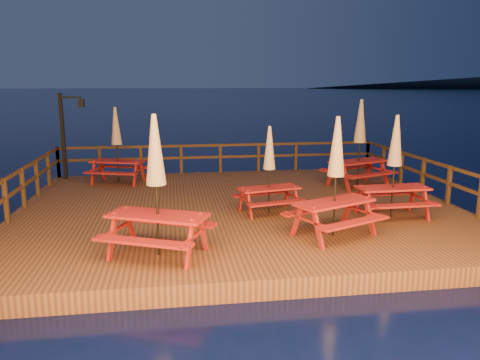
{
  "coord_description": "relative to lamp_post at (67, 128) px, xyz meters",
  "views": [
    {
      "loc": [
        -1.81,
        -12.46,
        3.8
      ],
      "look_at": [
        0.13,
        0.6,
        1.0
      ],
      "focal_mm": 35.0,
      "sensor_mm": 36.0,
      "label": 1
    }
  ],
  "objects": [
    {
      "name": "picnic_table_1",
      "position": [
        6.07,
        -5.38,
        -0.61
      ],
      "size": [
        1.84,
        1.62,
        2.28
      ],
      "rotation": [
        0.0,
        0.0,
        0.22
      ],
      "color": "maroon",
      "rests_on": "deck"
    },
    {
      "name": "picnic_table_4",
      "position": [
        9.09,
        -6.18,
        -0.45
      ],
      "size": [
        1.84,
        1.52,
        2.59
      ],
      "rotation": [
        0.0,
        0.0,
        0.02
      ],
      "color": "maroon",
      "rests_on": "deck"
    },
    {
      "name": "deck",
      "position": [
        5.39,
        -4.55,
        -2.0
      ],
      "size": [
        12.0,
        10.0,
        0.4
      ],
      "primitive_type": "cube",
      "color": "#4C2A18",
      "rests_on": "ground"
    },
    {
      "name": "deck_piles",
      "position": [
        5.39,
        -4.55,
        -2.5
      ],
      "size": [
        11.44,
        9.44,
        1.4
      ],
      "color": "#3C2A13",
      "rests_on": "ground"
    },
    {
      "name": "picnic_table_3",
      "position": [
        7.12,
        -7.41,
        -0.41
      ],
      "size": [
        2.32,
        2.16,
        2.66
      ],
      "rotation": [
        0.0,
        0.0,
        0.42
      ],
      "color": "maroon",
      "rests_on": "deck"
    },
    {
      "name": "picnic_table_5",
      "position": [
        3.27,
        -8.04,
        -0.34
      ],
      "size": [
        2.44,
        2.27,
        2.8
      ],
      "rotation": [
        0.0,
        0.0,
        -0.42
      ],
      "color": "maroon",
      "rests_on": "deck"
    },
    {
      "name": "railing",
      "position": [
        5.39,
        -2.77,
        -1.03
      ],
      "size": [
        11.8,
        9.75,
        1.1
      ],
      "color": "#3C2A13",
      "rests_on": "deck"
    },
    {
      "name": "ground",
      "position": [
        5.39,
        -4.55,
        -2.2
      ],
      "size": [
        500.0,
        500.0,
        0.0
      ],
      "primitive_type": "plane",
      "color": "black",
      "rests_on": "ground"
    },
    {
      "name": "picnic_table_2",
      "position": [
        1.77,
        -0.98,
        -0.46
      ],
      "size": [
        2.16,
        1.96,
        2.56
      ],
      "rotation": [
        0.0,
        0.0,
        -0.32
      ],
      "color": "maroon",
      "rests_on": "deck"
    },
    {
      "name": "lamp_post",
      "position": [
        0.0,
        0.0,
        0.0
      ],
      "size": [
        0.85,
        0.18,
        3.0
      ],
      "color": "black",
      "rests_on": "deck"
    },
    {
      "name": "picnic_table_0",
      "position": [
        9.64,
        -2.64,
        -0.33
      ],
      "size": [
        2.42,
        2.21,
        2.83
      ],
      "rotation": [
        0.0,
        0.0,
        0.35
      ],
      "color": "maroon",
      "rests_on": "deck"
    }
  ]
}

